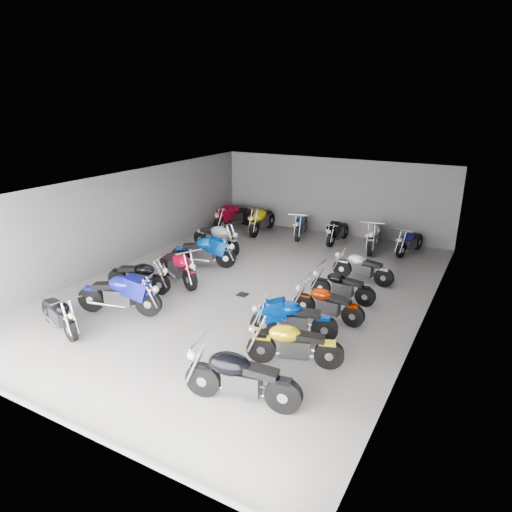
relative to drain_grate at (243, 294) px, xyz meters
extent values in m
plane|color=gray|center=(0.00, 0.50, -0.01)|extent=(14.00, 14.00, 0.00)
cube|color=slate|center=(0.00, 7.50, 1.59)|extent=(10.00, 0.10, 3.20)
cube|color=slate|center=(-5.00, 0.50, 1.59)|extent=(0.10, 14.00, 3.20)
cube|color=slate|center=(5.00, 0.50, 1.59)|extent=(0.10, 14.00, 3.20)
cube|color=black|center=(0.00, 0.50, 3.21)|extent=(10.00, 14.00, 0.04)
cube|color=black|center=(0.00, 0.00, 0.00)|extent=(0.32, 0.32, 0.01)
cylinder|color=black|center=(-2.22, -4.34, 0.30)|extent=(0.62, 0.30, 0.61)
cylinder|color=black|center=(-3.53, -3.93, 0.30)|extent=(0.62, 0.32, 0.61)
cube|color=#2D2D30|center=(-2.87, -4.14, 0.39)|extent=(0.67, 0.46, 0.38)
ellipsoid|color=black|center=(-2.67, -4.20, 0.70)|extent=(0.73, 0.56, 0.34)
cube|color=black|center=(-3.16, -4.05, 0.66)|extent=(0.63, 0.43, 0.17)
cylinder|color=black|center=(-1.49, -2.41, 0.36)|extent=(0.73, 0.38, 0.73)
cylinder|color=black|center=(-3.04, -2.95, 0.36)|extent=(0.74, 0.40, 0.73)
cube|color=#2D2D30|center=(-2.26, -2.68, 0.47)|extent=(0.81, 0.56, 0.45)
ellipsoid|color=#1318A0|center=(-2.03, -2.60, 0.83)|extent=(0.88, 0.68, 0.41)
cube|color=black|center=(-2.61, -2.80, 0.79)|extent=(0.76, 0.52, 0.21)
cylinder|color=black|center=(-2.16, -1.16, 0.31)|extent=(0.65, 0.25, 0.63)
cylinder|color=black|center=(-3.57, -1.44, 0.31)|extent=(0.65, 0.27, 0.63)
cube|color=#2D2D30|center=(-2.86, -1.30, 0.41)|extent=(0.69, 0.42, 0.40)
ellipsoid|color=black|center=(-2.65, -1.26, 0.73)|extent=(0.74, 0.52, 0.36)
cube|color=black|center=(-3.17, -1.36, 0.69)|extent=(0.65, 0.39, 0.18)
cylinder|color=black|center=(-1.56, -0.49, 0.34)|extent=(0.69, 0.41, 0.69)
cylinder|color=black|center=(-3.00, 0.16, 0.34)|extent=(0.70, 0.43, 0.69)
cube|color=#2D2D30|center=(-2.28, -0.16, 0.45)|extent=(0.78, 0.59, 0.43)
ellipsoid|color=maroon|center=(-2.06, -0.26, 0.80)|extent=(0.85, 0.70, 0.39)
cube|color=black|center=(-2.60, -0.02, 0.75)|extent=(0.73, 0.55, 0.20)
cylinder|color=black|center=(-1.68, 1.71, 0.34)|extent=(0.69, 0.42, 0.70)
cylinder|color=black|center=(-3.12, 1.05, 0.34)|extent=(0.70, 0.44, 0.70)
cube|color=#2D2D30|center=(-2.40, 1.38, 0.45)|extent=(0.78, 0.59, 0.44)
ellipsoid|color=#02388D|center=(-2.18, 1.48, 0.80)|extent=(0.86, 0.70, 0.39)
cube|color=black|center=(-2.72, 1.24, 0.76)|extent=(0.73, 0.55, 0.20)
cylinder|color=black|center=(-2.12, 2.74, 0.35)|extent=(0.73, 0.30, 0.72)
cylinder|color=black|center=(-3.70, 3.10, 0.35)|extent=(0.74, 0.32, 0.72)
cube|color=#2D2D30|center=(-2.91, 2.92, 0.46)|extent=(0.78, 0.49, 0.45)
ellipsoid|color=#BBBCC3|center=(-2.67, 2.87, 0.82)|extent=(0.84, 0.60, 0.40)
cube|color=black|center=(-3.26, 3.00, 0.78)|extent=(0.73, 0.45, 0.20)
cylinder|color=black|center=(1.80, -4.55, 0.35)|extent=(0.73, 0.28, 0.71)
cylinder|color=black|center=(3.39, -4.24, 0.35)|extent=(0.73, 0.30, 0.71)
cube|color=#2D2D30|center=(2.60, -4.39, 0.46)|extent=(0.78, 0.47, 0.45)
ellipsoid|color=black|center=(2.36, -4.44, 0.82)|extent=(0.83, 0.58, 0.40)
cube|color=black|center=(2.95, -4.33, 0.77)|extent=(0.73, 0.44, 0.20)
cylinder|color=black|center=(2.22, -2.93, 0.32)|extent=(0.66, 0.34, 0.65)
cylinder|color=black|center=(3.61, -2.45, 0.32)|extent=(0.67, 0.36, 0.65)
cube|color=#2D2D30|center=(2.92, -2.69, 0.42)|extent=(0.73, 0.51, 0.41)
ellipsoid|color=yellow|center=(2.70, -2.76, 0.75)|extent=(0.79, 0.61, 0.37)
cube|color=black|center=(3.22, -2.58, 0.71)|extent=(0.68, 0.47, 0.19)
cylinder|color=black|center=(1.70, -1.87, 0.32)|extent=(0.66, 0.33, 0.65)
cylinder|color=black|center=(3.11, -1.41, 0.32)|extent=(0.67, 0.35, 0.65)
cube|color=#2D2D30|center=(2.41, -1.64, 0.42)|extent=(0.73, 0.50, 0.41)
ellipsoid|color=#002B8D|center=(2.19, -1.71, 0.75)|extent=(0.79, 0.61, 0.37)
cube|color=black|center=(2.72, -1.54, 0.71)|extent=(0.68, 0.47, 0.19)
cylinder|color=black|center=(2.11, -0.31, 0.29)|extent=(0.60, 0.14, 0.60)
cylinder|color=black|center=(3.48, -0.34, 0.29)|extent=(0.61, 0.16, 0.60)
cube|color=#2D2D30|center=(2.79, -0.32, 0.39)|extent=(0.62, 0.30, 0.38)
ellipsoid|color=#8D1B00|center=(2.59, -0.32, 0.69)|extent=(0.65, 0.39, 0.34)
cube|color=black|center=(3.09, -0.33, 0.65)|extent=(0.58, 0.28, 0.17)
cylinder|color=black|center=(2.08, 1.00, 0.29)|extent=(0.58, 0.12, 0.58)
cylinder|color=black|center=(3.39, 1.01, 0.29)|extent=(0.58, 0.14, 0.58)
cube|color=#2D2D30|center=(2.74, 1.01, 0.38)|extent=(0.59, 0.28, 0.36)
ellipsoid|color=black|center=(2.54, 1.00, 0.67)|extent=(0.62, 0.37, 0.33)
cube|color=black|center=(3.03, 1.01, 0.63)|extent=(0.56, 0.26, 0.17)
cylinder|color=black|center=(2.12, 2.77, 0.30)|extent=(0.62, 0.18, 0.61)
cylinder|color=black|center=(3.50, 2.65, 0.30)|extent=(0.62, 0.20, 0.61)
cube|color=#2D2D30|center=(2.81, 2.71, 0.40)|extent=(0.64, 0.34, 0.38)
ellipsoid|color=silver|center=(2.60, 2.73, 0.70)|extent=(0.68, 0.44, 0.34)
cube|color=black|center=(3.11, 2.68, 0.66)|extent=(0.60, 0.32, 0.17)
cylinder|color=black|center=(-4.20, 5.24, 0.36)|extent=(0.32, 0.74, 0.73)
cylinder|color=black|center=(-3.80, 6.84, 0.36)|extent=(0.34, 0.75, 0.73)
cube|color=#2D2D30|center=(-4.00, 6.04, 0.47)|extent=(0.51, 0.80, 0.45)
ellipsoid|color=maroon|center=(-4.06, 5.80, 0.83)|extent=(0.63, 0.86, 0.41)
cube|color=black|center=(-3.91, 6.39, 0.79)|extent=(0.48, 0.75, 0.21)
cylinder|color=black|center=(-2.58, 5.28, 0.36)|extent=(0.19, 0.73, 0.73)
cylinder|color=black|center=(-2.69, 6.92, 0.36)|extent=(0.22, 0.73, 0.73)
cube|color=#2D2D30|center=(-2.63, 6.10, 0.47)|extent=(0.39, 0.76, 0.45)
ellipsoid|color=yellow|center=(-2.62, 5.85, 0.83)|extent=(0.50, 0.80, 0.41)
cube|color=black|center=(-2.66, 6.47, 0.79)|extent=(0.36, 0.71, 0.21)
cylinder|color=black|center=(-0.76, 5.66, 0.31)|extent=(0.26, 0.64, 0.63)
cylinder|color=black|center=(-1.07, 7.05, 0.31)|extent=(0.28, 0.65, 0.63)
cube|color=#2D2D30|center=(-0.91, 6.36, 0.41)|extent=(0.43, 0.69, 0.39)
ellipsoid|color=navy|center=(-0.87, 6.14, 0.72)|extent=(0.53, 0.74, 0.36)
cube|color=black|center=(-0.98, 6.66, 0.68)|extent=(0.40, 0.65, 0.18)
cylinder|color=black|center=(0.67, 5.61, 0.30)|extent=(0.16, 0.62, 0.61)
cylinder|color=black|center=(0.76, 6.98, 0.30)|extent=(0.18, 0.62, 0.61)
cube|color=#2D2D30|center=(0.72, 6.29, 0.39)|extent=(0.32, 0.63, 0.38)
ellipsoid|color=black|center=(0.70, 6.09, 0.70)|extent=(0.42, 0.67, 0.34)
cube|color=black|center=(0.73, 6.60, 0.66)|extent=(0.30, 0.59, 0.17)
cylinder|color=black|center=(2.32, 5.31, 0.35)|extent=(0.27, 0.73, 0.72)
cylinder|color=black|center=(2.04, 6.91, 0.35)|extent=(0.29, 0.74, 0.72)
cube|color=#2D2D30|center=(2.18, 6.11, 0.47)|extent=(0.46, 0.78, 0.45)
ellipsoid|color=#A6A6AD|center=(2.22, 5.87, 0.82)|extent=(0.57, 0.83, 0.40)
cube|color=black|center=(2.12, 6.46, 0.78)|extent=(0.43, 0.73, 0.20)
cylinder|color=black|center=(3.36, 5.65, 0.29)|extent=(0.27, 0.61, 0.60)
cylinder|color=black|center=(3.71, 6.96, 0.29)|extent=(0.29, 0.62, 0.60)
cube|color=#2D2D30|center=(3.53, 6.31, 0.39)|extent=(0.43, 0.66, 0.37)
ellipsoid|color=navy|center=(3.48, 6.11, 0.69)|extent=(0.52, 0.71, 0.34)
cube|color=black|center=(3.61, 6.60, 0.65)|extent=(0.40, 0.62, 0.17)
camera|label=1|loc=(6.39, -10.68, 5.55)|focal=32.00mm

